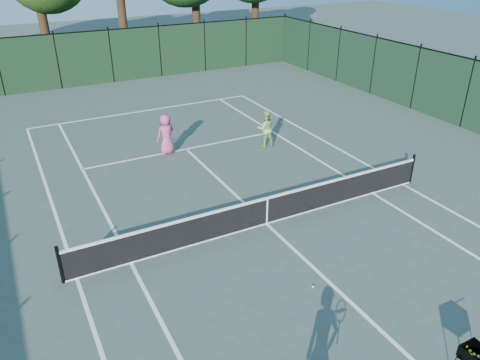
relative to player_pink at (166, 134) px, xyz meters
name	(u,v)px	position (x,y,z in m)	size (l,w,h in m)	color
ground	(266,224)	(0.80, -6.37, -0.80)	(90.00, 90.00, 0.00)	#404E46
sideline_doubles_left	(77,278)	(-4.68, -6.37, -0.80)	(0.10, 23.77, 0.01)	white
sideline_doubles_right	(403,184)	(6.29, -6.37, -0.80)	(0.10, 23.77, 0.01)	white
sideline_singles_left	(131,263)	(-3.31, -6.37, -0.80)	(0.10, 23.77, 0.01)	white
sideline_singles_right	(372,193)	(4.92, -6.37, -0.80)	(0.10, 23.77, 0.01)	white
baseline_far	(145,111)	(0.80, 5.52, -0.80)	(10.97, 0.10, 0.01)	white
service_line_far	(186,149)	(0.80, 0.03, -0.80)	(8.23, 0.10, 0.01)	white
center_service_line	(266,224)	(0.80, -6.37, -0.80)	(0.10, 12.80, 0.01)	white
tennis_net	(267,210)	(0.80, -6.37, -0.32)	(11.69, 0.09, 1.06)	black
fence_far	(111,57)	(0.80, 11.63, 0.70)	(24.00, 0.05, 3.00)	black
player_pink	(166,134)	(0.00, 0.00, 0.00)	(0.85, 0.62, 1.60)	#C5457E
player_green	(266,128)	(3.84, -1.13, -0.05)	(0.86, 0.75, 1.49)	#96C361
ball_hopper	(475,354)	(1.35, -12.96, -0.10)	(0.52, 0.52, 0.83)	black
loose_ball_midcourt	(313,287)	(0.32, -9.39, -0.77)	(0.07, 0.07, 0.07)	#C5D52B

